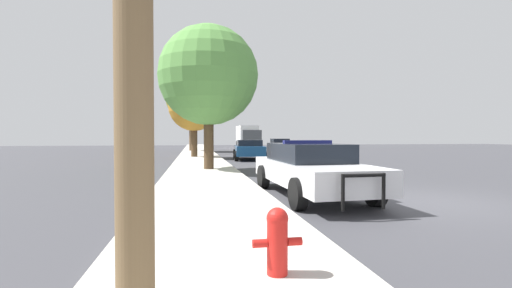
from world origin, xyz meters
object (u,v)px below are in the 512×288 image
(car_background_midblock, at_px, (249,149))
(tree_sidewalk_mid, at_px, (194,106))
(car_background_oncoming, at_px, (280,146))
(traffic_light, at_px, (212,115))
(tree_sidewalk_far, at_px, (190,98))
(tree_sidewalk_near, at_px, (209,76))
(police_car, at_px, (310,168))
(box_truck, at_px, (248,136))
(fire_hydrant, at_px, (277,239))

(car_background_midblock, bearing_deg, tree_sidewalk_mid, 156.49)
(car_background_oncoming, height_order, car_background_midblock, car_background_oncoming)
(tree_sidewalk_mid, bearing_deg, car_background_oncoming, 35.87)
(traffic_light, height_order, tree_sidewalk_far, tree_sidewalk_far)
(traffic_light, height_order, tree_sidewalk_mid, tree_sidewalk_mid)
(car_background_midblock, height_order, tree_sidewalk_near, tree_sidewalk_near)
(police_car, height_order, traffic_light, traffic_light)
(car_background_oncoming, distance_m, tree_sidewalk_far, 10.70)
(traffic_light, bearing_deg, box_truck, 70.05)
(box_truck, bearing_deg, traffic_light, 69.80)
(tree_sidewalk_near, bearing_deg, police_car, -70.50)
(tree_sidewalk_near, distance_m, tree_sidewalk_mid, 9.48)
(police_car, relative_size, tree_sidewalk_near, 0.83)
(car_background_midblock, height_order, box_truck, box_truck)
(fire_hydrant, bearing_deg, tree_sidewalk_near, 90.96)
(police_car, xyz_separation_m, car_background_midblock, (0.64, 14.18, -0.02))
(car_background_midblock, xyz_separation_m, box_truck, (3.53, 22.86, 0.93))
(fire_hydrant, height_order, car_background_midblock, car_background_midblock)
(fire_hydrant, xyz_separation_m, tree_sidewalk_mid, (-0.82, 21.33, 3.25))
(police_car, xyz_separation_m, tree_sidewalk_far, (-3.35, 26.87, 4.76))
(traffic_light, distance_m, tree_sidewalk_mid, 5.63)
(box_truck, bearing_deg, tree_sidewalk_mid, 70.80)
(car_background_oncoming, bearing_deg, box_truck, -83.02)
(police_car, height_order, fire_hydrant, police_car)
(police_car, relative_size, box_truck, 0.81)
(traffic_light, relative_size, tree_sidewalk_near, 0.73)
(fire_hydrant, height_order, car_background_oncoming, car_background_oncoming)
(fire_hydrant, height_order, tree_sidewalk_mid, tree_sidewalk_mid)
(tree_sidewalk_far, bearing_deg, car_background_midblock, -72.53)
(tree_sidewalk_near, bearing_deg, fire_hydrant, -89.04)
(car_background_midblock, distance_m, box_truck, 23.15)
(fire_hydrant, distance_m, tree_sidewalk_near, 12.47)
(traffic_light, relative_size, car_background_oncoming, 0.99)
(tree_sidewalk_near, bearing_deg, tree_sidewalk_far, 92.78)
(car_background_midblock, relative_size, tree_sidewalk_near, 0.74)
(fire_hydrant, distance_m, car_background_midblock, 19.57)
(tree_sidewalk_mid, bearing_deg, traffic_light, 74.01)
(tree_sidewalk_far, bearing_deg, police_car, -82.89)
(car_background_oncoming, height_order, tree_sidewalk_near, tree_sidewalk_near)
(tree_sidewalk_near, relative_size, tree_sidewalk_mid, 1.16)
(police_car, distance_m, box_truck, 37.28)
(car_background_oncoming, relative_size, tree_sidewalk_mid, 0.86)
(box_truck, height_order, tree_sidewalk_mid, tree_sidewalk_mid)
(fire_hydrant, xyz_separation_m, tree_sidewalk_near, (-0.20, 11.89, 3.75))
(box_truck, xyz_separation_m, tree_sidewalk_near, (-6.55, -30.33, 2.60))
(traffic_light, xyz_separation_m, tree_sidewalk_mid, (-1.55, -5.40, 0.32))
(tree_sidewalk_near, relative_size, tree_sidewalk_far, 0.81)
(traffic_light, distance_m, tree_sidewalk_far, 6.02)
(traffic_light, relative_size, tree_sidewalk_far, 0.59)
(car_background_midblock, xyz_separation_m, tree_sidewalk_far, (-3.99, 12.70, 4.78))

